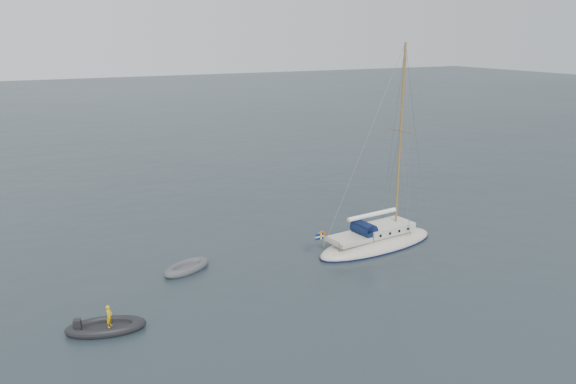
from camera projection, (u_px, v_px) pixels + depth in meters
name	position (u px, v px, depth m)	size (l,w,h in m)	color
ground	(327.00, 262.00, 32.22)	(300.00, 300.00, 0.00)	black
sailboat	(377.00, 232.00, 34.28)	(8.95, 2.68, 12.75)	beige
dinghy	(187.00, 267.00, 31.00)	(3.02, 1.37, 0.43)	#4B4B50
rib	(105.00, 327.00, 24.73)	(3.48, 1.58, 1.22)	black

